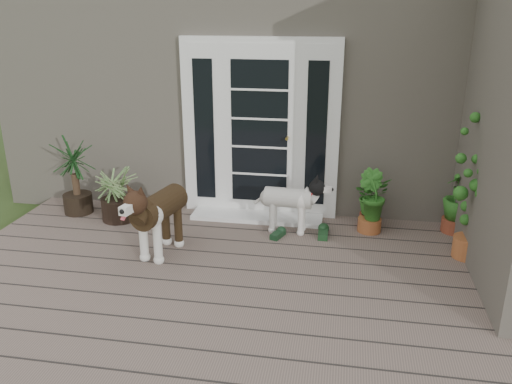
# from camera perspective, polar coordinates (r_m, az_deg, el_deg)

# --- Properties ---
(deck) EXTENTS (6.20, 4.60, 0.12)m
(deck) POSITION_cam_1_polar(r_m,az_deg,el_deg) (4.71, -1.67, -12.98)
(deck) COLOR #6B5B4C
(deck) RESTS_ON ground
(house_main) EXTENTS (7.40, 4.00, 3.10)m
(house_main) POSITION_cam_1_polar(r_m,az_deg,el_deg) (8.24, 4.26, 12.33)
(house_main) COLOR #665E54
(house_main) RESTS_ON ground
(door_unit) EXTENTS (1.90, 0.14, 2.15)m
(door_unit) POSITION_cam_1_polar(r_m,az_deg,el_deg) (6.32, 0.44, 6.86)
(door_unit) COLOR white
(door_unit) RESTS_ON deck
(door_step) EXTENTS (1.60, 0.40, 0.05)m
(door_step) POSITION_cam_1_polar(r_m,az_deg,el_deg) (6.45, 0.12, -2.67)
(door_step) COLOR white
(door_step) RESTS_ON deck
(brindle_dog) EXTENTS (0.58, 0.99, 0.77)m
(brindle_dog) POSITION_cam_1_polar(r_m,az_deg,el_deg) (5.51, -10.39, -2.96)
(brindle_dog) COLOR #392714
(brindle_dog) RESTS_ON deck
(white_dog) EXTENTS (0.74, 0.35, 0.61)m
(white_dog) POSITION_cam_1_polar(r_m,az_deg,el_deg) (5.99, 3.51, -1.64)
(white_dog) COLOR white
(white_dog) RESTS_ON deck
(spider_plant) EXTENTS (0.88, 0.88, 0.73)m
(spider_plant) POSITION_cam_1_polar(r_m,az_deg,el_deg) (6.52, -14.90, 0.10)
(spider_plant) COLOR #749159
(spider_plant) RESTS_ON deck
(yucca) EXTENTS (0.69, 0.69, 0.97)m
(yucca) POSITION_cam_1_polar(r_m,az_deg,el_deg) (6.85, -19.16, 1.67)
(yucca) COLOR black
(yucca) RESTS_ON deck
(herb_a) EXTENTS (0.57, 0.57, 0.51)m
(herb_a) POSITION_cam_1_polar(r_m,az_deg,el_deg) (6.29, 12.39, -1.46)
(herb_a) COLOR #1B5718
(herb_a) RESTS_ON deck
(herb_b) EXTENTS (0.49, 0.49, 0.53)m
(herb_b) POSITION_cam_1_polar(r_m,az_deg,el_deg) (6.14, 12.39, -1.94)
(herb_b) COLOR #215A19
(herb_b) RESTS_ON deck
(herb_c) EXTENTS (0.55, 0.55, 0.61)m
(herb_c) POSITION_cam_1_polar(r_m,az_deg,el_deg) (6.40, 21.09, -1.55)
(herb_c) COLOR #1D631C
(herb_c) RESTS_ON deck
(sapling) EXTENTS (0.53, 0.53, 1.59)m
(sapling) POSITION_cam_1_polar(r_m,az_deg,el_deg) (5.64, 22.95, 0.70)
(sapling) COLOR #164F1B
(sapling) RESTS_ON deck
(clog_left) EXTENTS (0.15, 0.32, 0.10)m
(clog_left) POSITION_cam_1_polar(r_m,az_deg,el_deg) (6.00, 7.35, -4.38)
(clog_left) COLOR #153519
(clog_left) RESTS_ON deck
(clog_right) EXTENTS (0.21, 0.30, 0.08)m
(clog_right) POSITION_cam_1_polar(r_m,az_deg,el_deg) (5.94, 2.41, -4.57)
(clog_right) COLOR black
(clog_right) RESTS_ON deck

